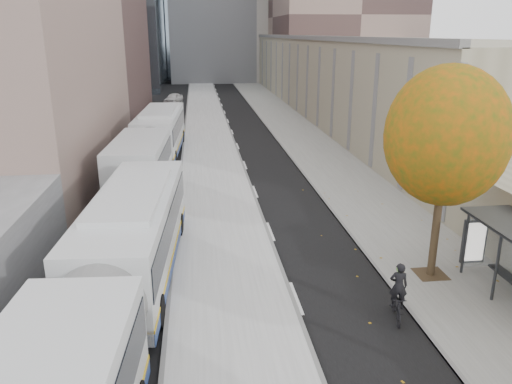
{
  "coord_description": "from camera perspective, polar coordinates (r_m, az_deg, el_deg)",
  "views": [
    {
      "loc": [
        -4.78,
        -2.77,
        8.59
      ],
      "look_at": [
        -2.53,
        16.16,
        2.5
      ],
      "focal_mm": 35.0,
      "sensor_mm": 36.0,
      "label": 1
    }
  ],
  "objects": [
    {
      "name": "bus_platform",
      "position": [
        38.73,
        -5.29,
        4.94
      ],
      "size": [
        4.25,
        150.0,
        0.15
      ],
      "primitive_type": "cube",
      "color": "#ABABAB",
      "rests_on": "ground"
    },
    {
      "name": "sidewalk",
      "position": [
        39.73,
        6.37,
        5.18
      ],
      "size": [
        4.75,
        150.0,
        0.08
      ],
      "primitive_type": "cube",
      "color": "gray",
      "rests_on": "ground"
    },
    {
      "name": "building_tan",
      "position": [
        69.93,
        10.4,
        13.68
      ],
      "size": [
        18.0,
        92.0,
        8.0
      ],
      "primitive_type": "cube",
      "color": "gray",
      "rests_on": "ground"
    },
    {
      "name": "tree_c",
      "position": [
        18.16,
        20.95,
        5.96
      ],
      "size": [
        4.2,
        4.2,
        7.28
      ],
      "color": "black",
      "rests_on": "sidewalk"
    },
    {
      "name": "bus_near",
      "position": [
        15.02,
        -16.36,
        -10.47
      ],
      "size": [
        3.79,
        18.55,
        3.07
      ],
      "rotation": [
        0.0,
        0.0,
        -0.06
      ],
      "color": "silver",
      "rests_on": "ground"
    },
    {
      "name": "bus_far",
      "position": [
        33.48,
        -11.65,
        5.49
      ],
      "size": [
        3.65,
        18.82,
        3.12
      ],
      "rotation": [
        0.0,
        0.0,
        -0.05
      ],
      "color": "silver",
      "rests_on": "ground"
    },
    {
      "name": "cyclist",
      "position": [
        16.43,
        15.84,
        -11.67
      ],
      "size": [
        0.74,
        1.56,
        1.93
      ],
      "rotation": [
        0.0,
        0.0,
        -0.22
      ],
      "color": "black",
      "rests_on": "ground"
    },
    {
      "name": "distant_car",
      "position": [
        65.58,
        -9.42,
        10.52
      ],
      "size": [
        2.64,
        4.03,
        1.28
      ],
      "primitive_type": "imported",
      "rotation": [
        0.0,
        0.0,
        -0.33
      ],
      "color": "white",
      "rests_on": "ground"
    }
  ]
}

